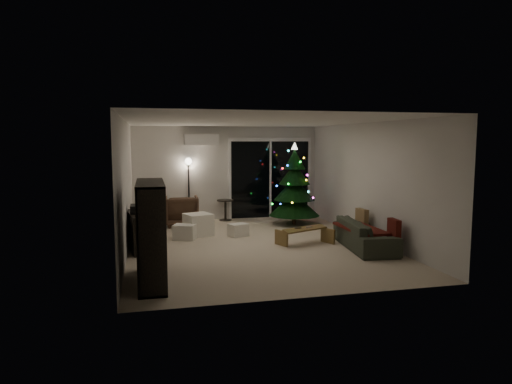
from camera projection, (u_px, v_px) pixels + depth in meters
room at (259, 188)px, 10.76m from camera, size 6.50×7.51×2.60m
bookshelf at (138, 233)px, 6.73m from camera, size 0.85×1.56×1.51m
media_cabinet at (141, 231)px, 8.85m from camera, size 0.62×1.22×0.73m
stereo at (140, 209)px, 8.80m from camera, size 0.37×0.44×0.16m
armchair at (182, 211)px, 11.38m from camera, size 0.83×0.86×0.75m
ottoman at (198, 225)px, 10.23m from camera, size 0.69×0.69×0.49m
cardboard_box_a at (185, 232)px, 9.81m from camera, size 0.55×0.49×0.32m
cardboard_box_b at (238, 230)px, 10.14m from camera, size 0.49×0.43×0.28m
side_table at (225, 210)px, 12.15m from camera, size 0.54×0.54×0.55m
floor_lamp at (189, 191)px, 12.11m from camera, size 0.25×0.25×1.59m
sofa at (365, 234)px, 8.99m from camera, size 0.96×1.97×0.55m
sofa_throw at (360, 228)px, 8.95m from camera, size 0.59×1.37×0.05m
cushion_a at (362, 217)px, 9.65m from camera, size 0.14×0.37×0.36m
cushion_b at (394, 229)px, 8.39m from camera, size 0.13×0.37×0.36m
coffee_table at (305, 236)px, 9.34m from camera, size 1.13×0.77×0.34m
remote_a at (298, 228)px, 9.29m from camera, size 0.13×0.04×0.02m
remote_b at (309, 227)px, 9.40m from camera, size 0.13×0.08×0.02m
christmas_tree at (294, 184)px, 11.49m from camera, size 1.54×1.54×2.07m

